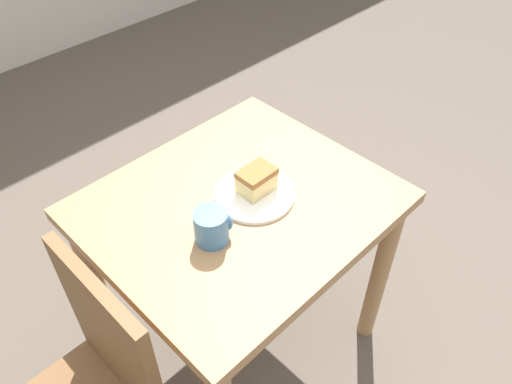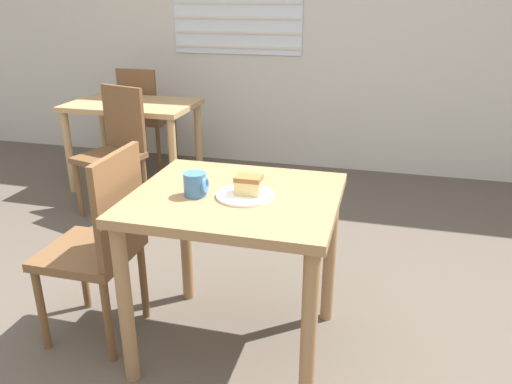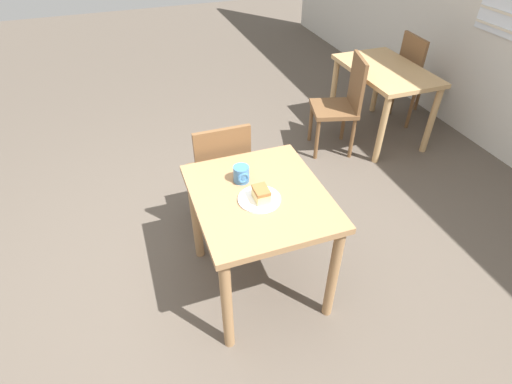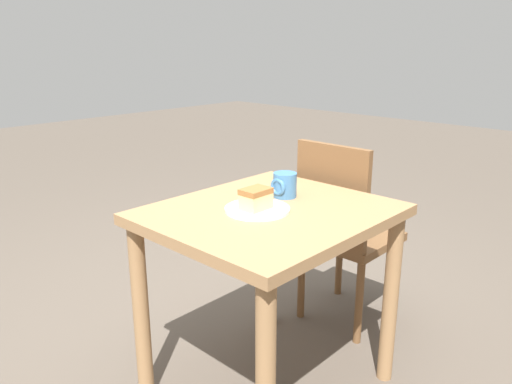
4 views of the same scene
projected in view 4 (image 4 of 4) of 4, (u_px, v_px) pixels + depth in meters
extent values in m
plane|color=brown|center=(228.00, 339.00, 2.32)|extent=(14.00, 14.00, 0.00)
cube|color=#9E754C|center=(270.00, 214.00, 1.80)|extent=(0.83, 0.73, 0.04)
cylinder|color=#9E754C|center=(271.00, 255.00, 2.37)|extent=(0.06, 0.06, 0.71)
cylinder|color=#9E754C|center=(141.00, 314.00, 1.86)|extent=(0.06, 0.06, 0.71)
cylinder|color=#9E754C|center=(390.00, 300.00, 1.96)|extent=(0.06, 0.06, 0.71)
cube|color=brown|center=(351.00, 237.00, 2.41)|extent=(0.39, 0.39, 0.04)
cylinder|color=brown|center=(395.00, 278.00, 2.48)|extent=(0.04, 0.04, 0.41)
cylinder|color=brown|center=(339.00, 259.00, 2.70)|extent=(0.04, 0.04, 0.41)
cylinder|color=brown|center=(359.00, 302.00, 2.25)|extent=(0.04, 0.04, 0.41)
cylinder|color=brown|center=(301.00, 280.00, 2.47)|extent=(0.04, 0.04, 0.41)
cube|color=brown|center=(331.00, 196.00, 2.21)|extent=(0.03, 0.37, 0.46)
cylinder|color=white|center=(257.00, 209.00, 1.78)|extent=(0.23, 0.23, 0.01)
cube|color=#E0C67F|center=(256.00, 201.00, 1.75)|extent=(0.10, 0.08, 0.06)
cube|color=#936033|center=(256.00, 191.00, 1.74)|extent=(0.10, 0.08, 0.02)
cylinder|color=teal|center=(285.00, 185.00, 1.93)|extent=(0.09, 0.09, 0.10)
torus|color=teal|center=(277.00, 187.00, 1.90)|extent=(0.02, 0.07, 0.07)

